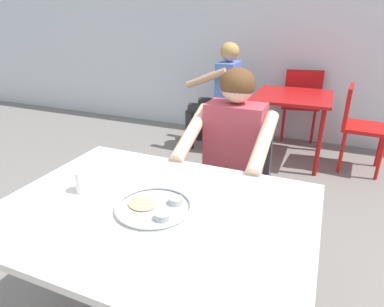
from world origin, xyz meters
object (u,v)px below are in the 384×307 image
at_px(chair_red_right, 358,121).
at_px(patron_background, 220,87).
at_px(diner_foreground, 230,153).
at_px(chair_red_far, 300,100).
at_px(table_background_red, 292,103).
at_px(thali_tray, 154,207).
at_px(drinking_cup, 83,181).
at_px(chair_foreground, 238,172).
at_px(table_foreground, 155,222).
at_px(chair_red_left, 230,109).

bearing_deg(chair_red_right, patron_background, 178.98).
relative_size(diner_foreground, chair_red_far, 1.34).
bearing_deg(table_background_red, thali_tray, -95.84).
bearing_deg(drinking_cup, diner_foreground, 58.83).
height_order(chair_foreground, table_background_red, chair_foreground).
xyz_separation_m(drinking_cup, patron_background, (-0.18, 2.50, -0.08)).
bearing_deg(chair_red_far, chair_foreground, -95.23).
relative_size(drinking_cup, chair_foreground, 0.12).
height_order(table_foreground, thali_tray, thali_tray).
bearing_deg(chair_red_left, chair_red_far, 41.81).
relative_size(table_foreground, patron_background, 1.04).
bearing_deg(chair_red_left, table_foreground, -80.85).
distance_m(thali_tray, chair_red_right, 2.65).
relative_size(thali_tray, diner_foreground, 0.26).
height_order(chair_foreground, patron_background, patron_background).
bearing_deg(table_background_red, table_foreground, -95.99).
bearing_deg(patron_background, chair_foreground, -67.71).
xyz_separation_m(drinking_cup, chair_foreground, (0.45, 0.96, -0.31)).
distance_m(chair_red_right, patron_background, 1.45).
bearing_deg(drinking_cup, table_foreground, 0.06).
xyz_separation_m(drinking_cup, chair_red_far, (0.64, 3.11, -0.29)).
height_order(thali_tray, drinking_cup, drinking_cup).
distance_m(thali_tray, patron_background, 2.56).
height_order(table_background_red, chair_red_left, chair_red_left).
height_order(table_background_red, chair_red_far, chair_red_far).
bearing_deg(chair_red_far, chair_red_right, -46.70).
relative_size(table_foreground, chair_foreground, 1.51).
bearing_deg(table_foreground, patron_background, 101.99).
relative_size(diner_foreground, patron_background, 0.99).
bearing_deg(table_background_red, chair_red_right, -2.06).
bearing_deg(chair_red_far, table_background_red, -93.50).
relative_size(thali_tray, chair_red_far, 0.35).
relative_size(chair_foreground, patron_background, 0.69).
xyz_separation_m(table_background_red, chair_red_far, (0.04, 0.62, -0.10)).
distance_m(chair_foreground, diner_foreground, 0.31).
bearing_deg(thali_tray, drinking_cup, 178.90).
height_order(table_foreground, chair_red_far, chair_red_far).
height_order(chair_red_far, patron_background, patron_background).
bearing_deg(chair_red_far, thali_tray, -95.38).
bearing_deg(patron_background, chair_red_left, -4.43).
xyz_separation_m(table_foreground, chair_red_right, (0.90, 2.47, -0.18)).
bearing_deg(chair_red_right, chair_foreground, -117.88).
xyz_separation_m(chair_foreground, chair_red_far, (0.20, 2.16, 0.02)).
relative_size(chair_red_right, patron_background, 0.70).
height_order(drinking_cup, chair_red_far, chair_red_far).
height_order(table_foreground, chair_red_right, chair_red_right).
bearing_deg(chair_foreground, diner_foreground, -90.51).
bearing_deg(chair_foreground, thali_tray, -95.70).
distance_m(table_background_red, patron_background, 0.80).
bearing_deg(table_background_red, drinking_cup, -103.67).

